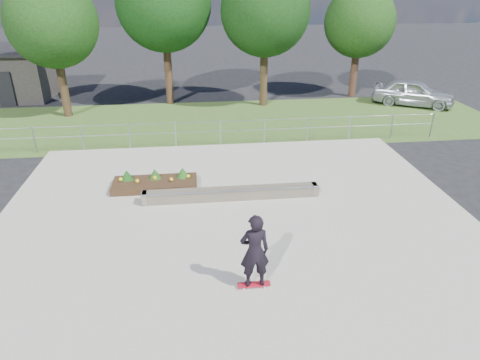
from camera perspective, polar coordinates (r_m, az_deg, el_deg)
The scene contains 12 objects.
ground at distance 12.78m, azimuth -0.13°, elevation -7.39°, with size 120.00×120.00×0.00m, color black.
grass_verge at distance 22.78m, azimuth -3.22°, elevation 7.73°, with size 30.00×8.00×0.02m, color #385522.
concrete_slab at distance 12.76m, azimuth -0.13°, elevation -7.28°, with size 15.00×15.00×0.06m, color #A6A293.
fence at distance 19.22m, azimuth -2.63°, elevation 6.74°, with size 20.06×0.06×1.20m.
tree_far_left at distance 24.72m, azimuth -23.78°, elevation 18.65°, with size 4.55×4.55×7.15m.
tree_mid_left at distance 25.74m, azimuth -10.16°, elevation 22.15°, with size 5.25×5.25×8.25m.
tree_mid_right at distance 25.08m, azimuth 3.38°, elevation 21.53°, with size 4.90×4.90×7.70m.
tree_far_right at distance 28.19m, azimuth 15.66°, elevation 19.60°, with size 4.20×4.20×6.60m.
grind_ledge at distance 14.55m, azimuth -1.18°, elevation -1.82°, with size 6.00×0.44×0.43m.
planter_bed at distance 15.70m, azimuth -11.26°, elevation -0.27°, with size 3.00×1.20×0.61m.
skateboarder at distance 10.18m, azimuth 1.96°, elevation -9.48°, with size 0.80×0.50×2.02m.
parked_car at distance 27.66m, azimuth 22.11°, elevation 10.78°, with size 1.84×4.57×1.56m, color #B2B6BC.
Camera 1 is at (-1.18, -10.67, 6.93)m, focal length 32.00 mm.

